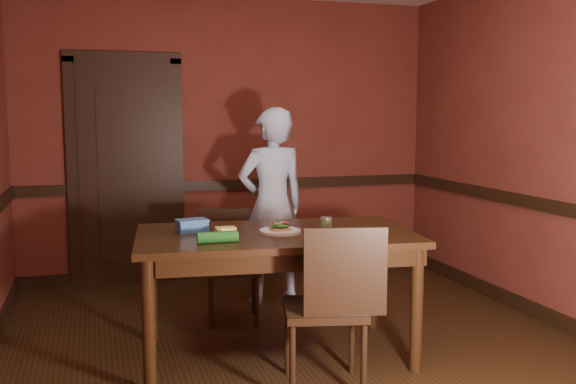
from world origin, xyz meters
TOP-DOWN VIEW (x-y plane):
  - floor at (0.00, 0.00)m, footprint 4.00×4.50m
  - wall_back at (0.00, 2.25)m, footprint 4.00×0.02m
  - wall_front at (0.00, -2.25)m, footprint 4.00×0.02m
  - wall_right at (2.00, 0.00)m, footprint 0.02×4.50m
  - dado_back at (0.00, 2.23)m, footprint 4.00×0.03m
  - dado_right at (1.99, 0.00)m, footprint 0.03×4.50m
  - baseboard_back at (0.00, 2.23)m, footprint 4.00×0.03m
  - baseboard_right at (1.99, 0.00)m, footprint 0.03×4.50m
  - door at (-1.00, 2.22)m, footprint 1.05×0.07m
  - dining_table at (-0.18, 0.04)m, footprint 1.87×1.18m
  - chair_far at (-0.29, 0.83)m, footprint 0.46×0.46m
  - chair_near at (-0.04, -0.51)m, footprint 0.55×0.55m
  - person at (0.13, 1.26)m, footprint 0.65×0.47m
  - sandwich_plate at (-0.15, 0.02)m, footprint 0.27×0.27m
  - sauce_jar at (0.14, -0.03)m, footprint 0.08×0.08m
  - cheese_saucer at (-0.51, 0.03)m, footprint 0.17×0.17m
  - food_tub at (-0.69, 0.21)m, footprint 0.22×0.16m
  - wrapped_veg at (-0.60, -0.18)m, footprint 0.24×0.07m

SIDE VIEW (x-z plane):
  - floor at x=0.00m, z-range -0.01..0.01m
  - baseboard_back at x=0.00m, z-range 0.00..0.12m
  - baseboard_right at x=1.99m, z-range 0.00..0.12m
  - dining_table at x=-0.18m, z-range 0.00..0.83m
  - chair_far at x=-0.29m, z-range 0.00..0.85m
  - chair_near at x=-0.04m, z-range 0.00..0.98m
  - person at x=0.13m, z-range 0.00..1.64m
  - sandwich_plate at x=-0.15m, z-range 0.82..0.88m
  - cheese_saucer at x=-0.51m, z-range 0.83..0.88m
  - wrapped_veg at x=-0.60m, z-range 0.83..0.90m
  - food_tub at x=-0.69m, z-range 0.83..0.91m
  - sauce_jar at x=0.14m, z-range 0.83..0.92m
  - dado_back at x=0.00m, z-range 0.85..0.95m
  - dado_right at x=1.99m, z-range 0.85..0.95m
  - door at x=-1.00m, z-range -0.01..2.19m
  - wall_back at x=0.00m, z-range 0.00..2.70m
  - wall_front at x=0.00m, z-range 0.00..2.70m
  - wall_right at x=2.00m, z-range 0.00..2.70m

